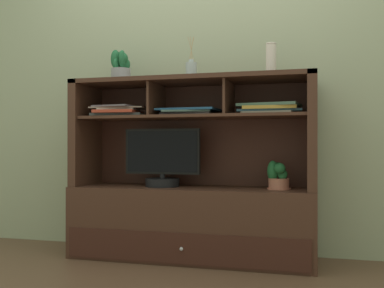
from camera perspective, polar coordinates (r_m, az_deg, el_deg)
floor_plane at (r=3.26m, az=0.00°, el=-14.14°), size 6.00×6.00×0.02m
back_wall at (r=3.47m, az=1.18°, el=10.18°), size 6.00×0.02×2.80m
media_console at (r=3.19m, az=0.04°, el=-7.19°), size 1.66×0.50×1.24m
tv_monitor at (r=3.21m, az=-3.69°, el=-2.32°), size 0.54×0.24×0.40m
potted_orchid at (r=3.06m, az=10.54°, el=-4.02°), size 0.16×0.16×0.19m
magazine_stack_left at (r=3.06m, az=9.59°, el=4.30°), size 0.42×0.30×0.07m
magazine_stack_centre at (r=3.30m, az=-9.08°, el=3.99°), size 0.40×0.30×0.07m
magazine_stack_right at (r=3.19m, az=-0.46°, el=3.99°), size 0.41×0.33×0.05m
diffuser_bottle at (r=3.18m, az=-0.09°, el=9.18°), size 0.08×0.08×0.28m
potted_succulent at (r=3.42m, az=-8.82°, el=9.33°), size 0.16×0.16×0.23m
ceramic_vase at (r=3.08m, az=9.76°, el=10.36°), size 0.07×0.07×0.21m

